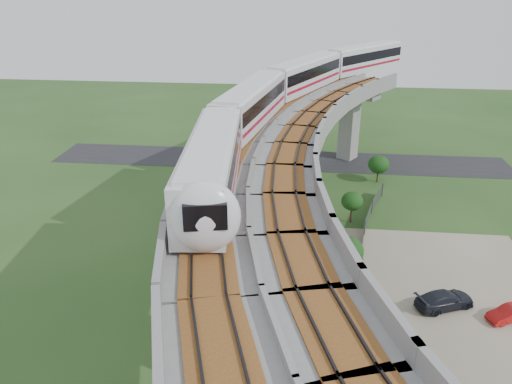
% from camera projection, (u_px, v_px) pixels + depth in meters
% --- Properties ---
extents(ground, '(160.00, 160.00, 0.00)m').
position_uv_depth(ground, '(255.00, 288.00, 39.40)').
color(ground, '#25481C').
rests_on(ground, ground).
extents(dirt_lot, '(18.00, 26.00, 0.04)m').
position_uv_depth(dirt_lot, '(443.00, 315.00, 36.22)').
color(dirt_lot, gray).
rests_on(dirt_lot, ground).
extents(asphalt_road, '(60.00, 8.00, 0.03)m').
position_uv_depth(asphalt_road, '(279.00, 160.00, 66.76)').
color(asphalt_road, '#232326').
rests_on(asphalt_road, ground).
extents(viaduct, '(19.58, 73.98, 11.40)m').
position_uv_depth(viaduct, '(308.00, 184.00, 35.42)').
color(viaduct, '#99968E').
rests_on(viaduct, ground).
extents(metro_train, '(20.75, 58.93, 3.64)m').
position_uv_depth(metro_train, '(299.00, 90.00, 49.10)').
color(metro_train, silver).
rests_on(metro_train, ground).
extents(fence, '(3.87, 38.73, 1.50)m').
position_uv_depth(fence, '(381.00, 287.00, 38.16)').
color(fence, '#2D382D').
rests_on(fence, ground).
extents(tree_0, '(2.49, 2.49, 3.29)m').
position_uv_depth(tree_0, '(379.00, 164.00, 58.75)').
color(tree_0, '#382314').
rests_on(tree_0, ground).
extents(tree_1, '(2.16, 2.16, 3.26)m').
position_uv_depth(tree_1, '(352.00, 201.00, 48.94)').
color(tree_1, '#382314').
rests_on(tree_1, ground).
extents(tree_2, '(2.80, 2.80, 3.40)m').
position_uv_depth(tree_2, '(346.00, 251.00, 40.33)').
color(tree_2, '#382314').
rests_on(tree_2, ground).
extents(tree_3, '(1.97, 1.97, 2.90)m').
position_uv_depth(tree_3, '(339.00, 309.00, 33.55)').
color(tree_3, '#382314').
rests_on(tree_3, ground).
extents(car_white, '(2.19, 3.84, 1.23)m').
position_uv_depth(car_white, '(396.00, 326.00, 34.07)').
color(car_white, silver).
rests_on(car_white, dirt_lot).
extents(car_red, '(3.48, 2.40, 1.09)m').
position_uv_depth(car_red, '(509.00, 314.00, 35.47)').
color(car_red, '#AF1010').
rests_on(car_red, dirt_lot).
extents(car_dark, '(4.88, 3.49, 1.31)m').
position_uv_depth(car_dark, '(445.00, 300.00, 36.81)').
color(car_dark, black).
rests_on(car_dark, dirt_lot).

